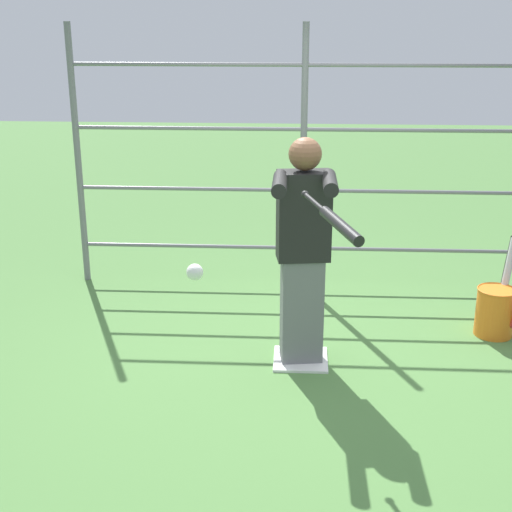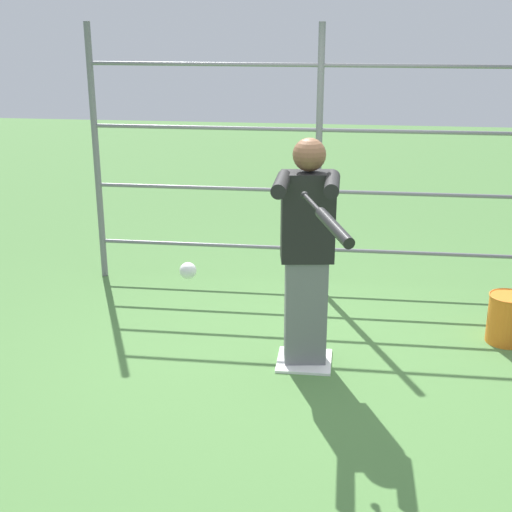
% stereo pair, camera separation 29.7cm
% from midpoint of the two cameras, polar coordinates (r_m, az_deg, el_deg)
% --- Properties ---
extents(ground_plane, '(24.00, 24.00, 0.00)m').
position_cam_midpoint_polar(ground_plane, '(5.38, 5.48, -8.46)').
color(ground_plane, '#4C7A3D').
extents(home_plate, '(0.40, 0.40, 0.02)m').
position_cam_midpoint_polar(home_plate, '(5.37, 5.48, -8.36)').
color(home_plate, white).
rests_on(home_plate, ground).
extents(fence_backstop, '(4.21, 0.06, 2.39)m').
position_cam_midpoint_polar(fence_backstop, '(6.51, 6.33, 7.55)').
color(fence_backstop, slate).
rests_on(fence_backstop, ground).
extents(batter, '(0.43, 0.60, 1.67)m').
position_cam_midpoint_polar(batter, '(5.01, 5.79, 0.66)').
color(batter, slate).
rests_on(batter, ground).
extents(baseball_bat_swinging, '(0.34, 0.79, 0.12)m').
position_cam_midpoint_polar(baseball_bat_swinging, '(4.03, 8.05, 2.63)').
color(baseball_bat_swinging, black).
extents(softball_in_flight, '(0.10, 0.10, 0.10)m').
position_cam_midpoint_polar(softball_in_flight, '(4.04, -3.37, -1.20)').
color(softball_in_flight, white).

